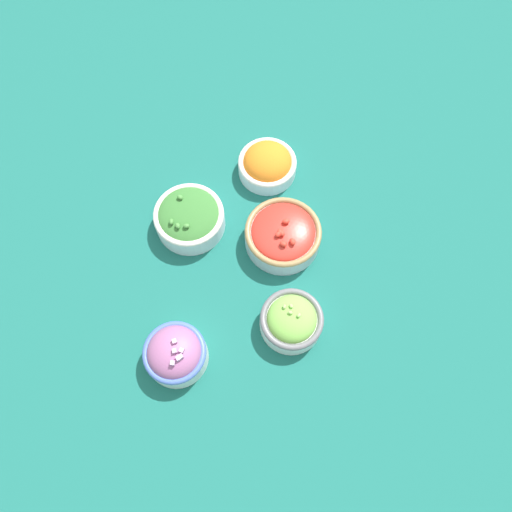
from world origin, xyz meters
TOP-DOWN VIEW (x-y plane):
  - ground_plane at (0.00, 0.00)m, footprint 3.00×3.00m
  - bowl_red_onion at (0.20, -0.15)m, footprint 0.12×0.12m
  - bowl_cherry_tomatoes at (-0.05, 0.05)m, footprint 0.15×0.15m
  - bowl_broccoli at (-0.08, -0.14)m, footprint 0.14×0.14m
  - bowl_lettuce at (0.13, 0.06)m, footprint 0.12×0.12m
  - bowl_carrots at (-0.22, 0.02)m, footprint 0.13×0.13m

SIDE VIEW (x-z plane):
  - ground_plane at x=0.00m, z-range 0.00..0.00m
  - bowl_carrots at x=-0.22m, z-range -0.01..0.06m
  - bowl_lettuce at x=0.13m, z-range 0.00..0.07m
  - bowl_cherry_tomatoes at x=-0.05m, z-range 0.00..0.07m
  - bowl_broccoli at x=-0.08m, z-range 0.00..0.07m
  - bowl_red_onion at x=0.20m, z-range -0.01..0.08m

